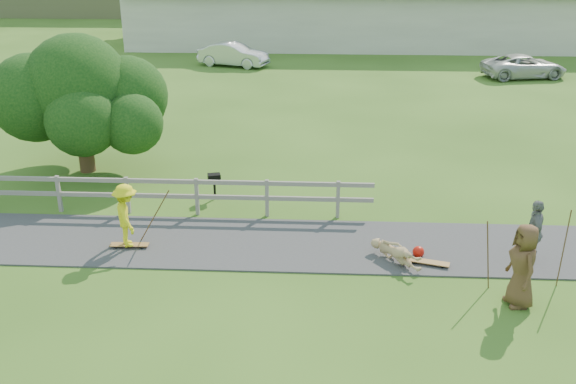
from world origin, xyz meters
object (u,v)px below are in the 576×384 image
Objects in this scene: skater_rider at (127,219)px; car_silver at (233,55)px; car_white at (524,66)px; spectator_b at (534,232)px; bbq at (215,187)px; skater_fallen at (396,253)px; spectator_c at (523,266)px; tree at (81,109)px.

car_silver is (-0.55, 24.40, -0.12)m from skater_rider.
skater_rider is at bearing 132.08° from car_white.
spectator_b is 0.36× the size of car_white.
car_silver is 21.12m from bbq.
skater_rider is 1.00× the size of spectator_b.
car_silver is at bearing 79.85° from bbq.
skater_fallen is 3.34m from spectator_b.
spectator_c is 14.55m from tree.
bbq is (4.71, -2.23, -1.75)m from tree.
car_white is (6.90, 24.08, -0.30)m from spectator_c.
skater_rider reaches higher than car_white.
skater_rider is 24.40m from car_silver.
skater_rider is at bearing -112.06° from spectator_c.
spectator_b is at bearing -117.53° from skater_rider.
spectator_c is at bearing -142.14° from car_silver.
car_silver is (-9.73, 26.58, -0.24)m from spectator_c.
spectator_b reaches higher than car_white.
spectator_b is at bearing -24.21° from tree.
car_silver reaches higher than skater_fallen.
skater_fallen is at bearing -53.31° from bbq.
bbq is (-14.41, -18.50, -0.24)m from car_white.
skater_rider is 0.38× the size of car_silver.
car_silver is 18.99m from tree.
tree is (-3.04, 5.63, 1.33)m from skater_rider.
spectator_c reaches higher than bbq.
tree is (-12.22, 7.82, 1.20)m from spectator_c.
bbq is at bearing -135.28° from spectator_c.
skater_fallen is 24.21m from car_white.
bbq is (1.66, 3.40, -0.42)m from skater_rider.
skater_rider is 1.08× the size of skater_fallen.
skater_rider is 0.30× the size of tree.
tree is at bearing -169.79° from car_silver.
spectator_b is at bearing -35.78° from skater_fallen.
tree is (-2.49, -18.77, 1.44)m from car_silver.
car_white is (6.06, 22.14, -0.18)m from spectator_b.
spectator_b is 22.95m from car_white.
car_silver is at bearing -147.06° from spectator_b.
spectator_c reaches higher than skater_rider.
spectator_c is (9.18, -2.19, 0.12)m from skater_rider.
car_silver is at bearing 67.19° from skater_fallen.
tree reaches higher than car_silver.
car_silver is 5.32× the size of bbq.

